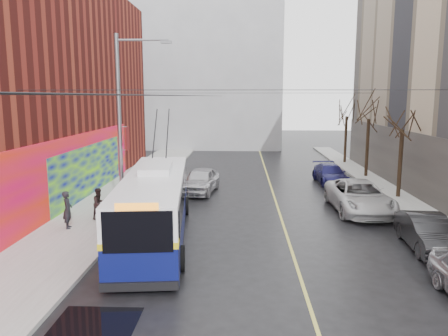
# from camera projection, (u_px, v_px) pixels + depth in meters

# --- Properties ---
(sidewalk_left) EXTENTS (4.00, 60.00, 0.15)m
(sidewalk_left) POSITION_uv_depth(u_px,v_px,m) (102.00, 212.00, 23.32)
(sidewalk_left) COLOR gray
(sidewalk_left) RESTS_ON ground
(sidewalk_right) EXTENTS (2.00, 60.00, 0.15)m
(sidewalk_right) POSITION_uv_depth(u_px,v_px,m) (425.00, 215.00, 22.64)
(sidewalk_right) COLOR gray
(sidewalk_right) RESTS_ON ground
(lane_line) EXTENTS (0.12, 50.00, 0.01)m
(lane_line) POSITION_uv_depth(u_px,v_px,m) (277.00, 205.00, 24.92)
(lane_line) COLOR #BFB74C
(lane_line) RESTS_ON ground
(building_far) EXTENTS (20.50, 12.10, 18.00)m
(building_far) POSITION_uv_depth(u_px,v_px,m) (198.00, 73.00, 54.31)
(building_far) COLOR gray
(building_far) RESTS_ON ground
(streetlight_pole) EXTENTS (2.65, 0.60, 9.00)m
(streetlight_pole) POSITION_uv_depth(u_px,v_px,m) (123.00, 125.00, 20.50)
(streetlight_pole) COLOR slate
(streetlight_pole) RESTS_ON ground
(catenary_wires) EXTENTS (18.00, 60.00, 0.22)m
(catenary_wires) POSITION_uv_depth(u_px,v_px,m) (207.00, 95.00, 24.83)
(catenary_wires) COLOR black
(tree_near) EXTENTS (3.20, 3.20, 6.40)m
(tree_near) POSITION_uv_depth(u_px,v_px,m) (403.00, 117.00, 25.79)
(tree_near) COLOR black
(tree_near) RESTS_ON ground
(tree_mid) EXTENTS (3.20, 3.20, 6.68)m
(tree_mid) POSITION_uv_depth(u_px,v_px,m) (369.00, 109.00, 32.64)
(tree_mid) COLOR black
(tree_mid) RESTS_ON ground
(tree_far) EXTENTS (3.20, 3.20, 6.57)m
(tree_far) POSITION_uv_depth(u_px,v_px,m) (347.00, 108.00, 39.56)
(tree_far) COLOR black
(tree_far) RESTS_ON ground
(puddle) EXTENTS (2.28, 2.95, 0.01)m
(puddle) POSITION_uv_depth(u_px,v_px,m) (89.00, 334.00, 11.47)
(puddle) COLOR black
(puddle) RESTS_ON ground
(pigeons_flying) EXTENTS (3.73, 4.04, 0.92)m
(pigeons_flying) POSITION_uv_depth(u_px,v_px,m) (184.00, 79.00, 20.51)
(pigeons_flying) COLOR slate
(trolleybus) EXTENTS (3.65, 11.73, 5.49)m
(trolleybus) POSITION_uv_depth(u_px,v_px,m) (155.00, 204.00, 18.97)
(trolleybus) COLOR #090E48
(trolleybus) RESTS_ON ground
(parked_car_b) EXTENTS (1.76, 4.38, 1.41)m
(parked_car_b) POSITION_uv_depth(u_px,v_px,m) (427.00, 233.00, 17.68)
(parked_car_b) COLOR black
(parked_car_b) RESTS_ON ground
(parked_car_c) EXTENTS (2.88, 6.04, 1.66)m
(parked_car_c) POSITION_uv_depth(u_px,v_px,m) (359.00, 197.00, 23.49)
(parked_car_c) COLOR #BCBBBE
(parked_car_c) RESTS_ON ground
(parked_car_d) EXTENTS (2.13, 4.75, 1.35)m
(parked_car_d) POSITION_uv_depth(u_px,v_px,m) (330.00, 174.00, 31.15)
(parked_car_d) COLOR #191753
(parked_car_d) RESTS_ON ground
(following_car) EXTENTS (2.53, 4.90, 1.60)m
(following_car) POSITION_uv_depth(u_px,v_px,m) (200.00, 180.00, 28.17)
(following_car) COLOR #A8A7AC
(following_car) RESTS_ON ground
(pedestrian_a) EXTENTS (0.59, 0.73, 1.75)m
(pedestrian_a) POSITION_uv_depth(u_px,v_px,m) (68.00, 210.00, 20.02)
(pedestrian_a) COLOR black
(pedestrian_a) RESTS_ON sidewalk_left
(pedestrian_b) EXTENTS (0.92, 0.96, 1.55)m
(pedestrian_b) POSITION_uv_depth(u_px,v_px,m) (99.00, 204.00, 21.56)
(pedestrian_b) COLOR black
(pedestrian_b) RESTS_ON sidewalk_left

